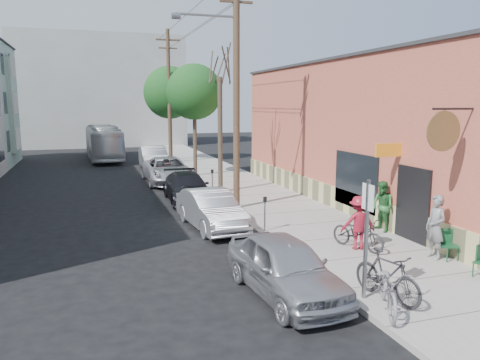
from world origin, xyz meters
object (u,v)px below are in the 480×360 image
object	(u,v)px
tree_bare	(220,135)
car_2	(187,188)
parked_bike_b	(389,288)
car_4	(154,158)
tree_leafy_mid	(194,92)
bus	(103,143)
car_0	(285,267)
parking_meter_far	(212,178)
tree_leafy_far	(170,93)
sign_post	(367,228)
patron_green	(382,206)
parked_bike_a	(387,276)
cyclist	(358,223)
patio_chair_a	(448,245)
car_1	(211,209)
utility_pole_near	(235,85)
car_3	(168,170)
patron_grey	(436,227)
parking_meter_near	(265,208)

from	to	relation	value
tree_bare	car_2	world-z (taller)	tree_bare
parked_bike_b	car_4	bearing A→B (deg)	120.06
car_2	car_4	size ratio (longest dim) A/B	0.94
tree_leafy_mid	bus	xyz separation A→B (m)	(-5.17, 12.10, -3.93)
tree_leafy_mid	car_2	distance (m)	8.75
car_0	parking_meter_far	bearing A→B (deg)	79.27
tree_bare	tree_leafy_far	xyz separation A→B (m)	(0.00, 14.82, 2.46)
sign_post	patron_green	bearing A→B (deg)	51.72
car_0	car_4	distance (m)	23.45
parking_meter_far	parked_bike_b	bearing A→B (deg)	-89.13
tree_bare	parked_bike_a	xyz separation A→B (m)	(-0.01, -14.21, -2.33)
parked_bike_b	car_2	distance (m)	13.58
cyclist	parked_bike_b	distance (m)	4.48
tree_bare	car_4	world-z (taller)	tree_bare
sign_post	car_0	size ratio (longest dim) A/B	0.66
tree_bare	car_4	xyz separation A→B (m)	(-2.00, 10.53, -2.23)
patio_chair_a	car_0	xyz separation A→B (m)	(-5.40, -0.58, 0.14)
cyclist	car_1	size ratio (longest dim) A/B	0.38
patio_chair_a	bus	distance (m)	31.52
utility_pole_near	parked_bike_a	size ratio (longest dim) A/B	5.21
cyclist	parked_bike_b	xyz separation A→B (m)	(-1.80, -4.09, -0.31)
car_3	tree_leafy_mid	bearing A→B (deg)	37.52
parking_meter_far	patio_chair_a	xyz separation A→B (m)	(3.95, -11.88, -0.39)
sign_post	parked_bike_a	size ratio (longest dim) A/B	1.46
patron_green	bus	world-z (taller)	bus
tree_leafy_mid	patio_chair_a	bearing A→B (deg)	-79.43
patron_grey	parked_bike_b	size ratio (longest dim) A/B	0.95
tree_leafy_far	cyclist	size ratio (longest dim) A/B	4.44
patron_green	car_1	size ratio (longest dim) A/B	0.41
parking_meter_near	car_4	size ratio (longest dim) A/B	0.25
patron_grey	car_3	distance (m)	17.25
parked_bike_a	patron_grey	bearing A→B (deg)	20.31
patron_grey	parked_bike_b	xyz separation A→B (m)	(-3.43, -2.60, -0.42)
patron_green	car_1	xyz separation A→B (m)	(-5.52, 2.82, -0.33)
tree_bare	patron_green	bearing A→B (deg)	-69.60
patio_chair_a	car_3	bearing A→B (deg)	130.70
sign_post	car_1	world-z (taller)	sign_post
sign_post	bus	bearing A→B (deg)	98.40
parked_bike_a	parking_meter_far	bearing A→B (deg)	78.72
sign_post	car_3	size ratio (longest dim) A/B	0.51
utility_pole_near	cyclist	distance (m)	8.32
tree_leafy_far	patron_grey	size ratio (longest dim) A/B	3.94
patron_green	parking_meter_near	bearing A→B (deg)	-113.87
parked_bike_b	patron_grey	bearing A→B (deg)	63.46
parked_bike_b	tree_bare	bearing A→B (deg)	114.99
car_3	car_2	bearing A→B (deg)	-89.87
patron_green	bus	xyz separation A→B (m)	(-8.55, 27.08, 0.37)
car_3	bus	distance (m)	14.01
cyclist	parked_bike_b	world-z (taller)	cyclist
patio_chair_a	car_4	size ratio (longest dim) A/B	0.18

